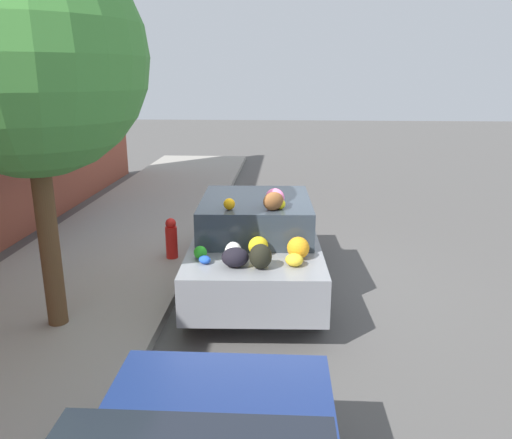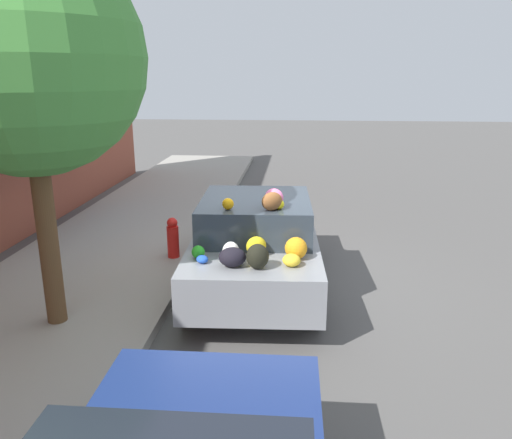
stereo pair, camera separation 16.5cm
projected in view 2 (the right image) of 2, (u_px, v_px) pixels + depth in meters
ground_plane at (255, 285)px, 7.80m from camera, size 60.00×60.00×0.00m
sidewalk_curb at (87, 275)px, 8.00m from camera, size 24.00×3.20×0.15m
street_tree at (26, 58)px, 5.49m from camera, size 2.65×2.65×4.53m
fire_hydrant at (173, 238)px, 8.51m from camera, size 0.20×0.20×0.70m
art_car at (256, 241)px, 7.54m from camera, size 4.01×1.95×1.68m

